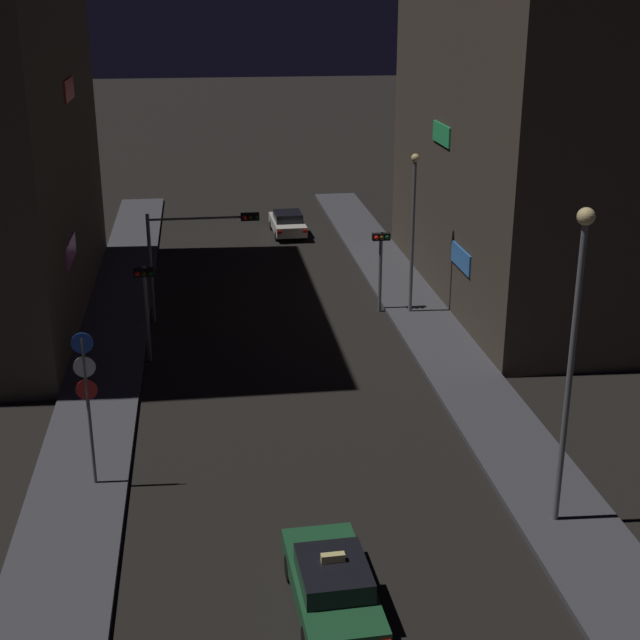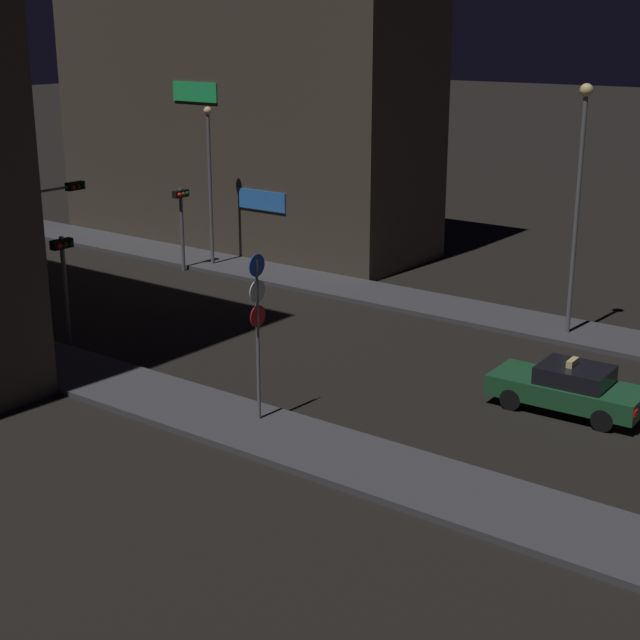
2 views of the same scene
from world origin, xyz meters
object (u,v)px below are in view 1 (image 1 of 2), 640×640
Objects in this scene: sign_pole_left at (87,393)px; traffic_light_left_kerb at (146,294)px; traffic_light_overhead at (195,242)px; far_car at (288,223)px; taxi at (332,585)px; traffic_light_right_kerb at (381,255)px; street_lamp_far_block at (413,221)px; street_lamp_near_block at (574,333)px.

traffic_light_left_kerb is at bearing 83.01° from sign_pole_left.
traffic_light_left_kerb is (-1.95, -4.56, -0.80)m from traffic_light_overhead.
traffic_light_overhead is (-5.50, -14.47, 2.87)m from far_car.
taxi is 21.24m from traffic_light_overhead.
traffic_light_right_kerb is 0.53× the size of street_lamp_far_block.
street_lamp_far_block reaches higher than traffic_light_left_kerb.
street_lamp_near_block reaches higher than sign_pole_left.
traffic_light_right_kerb reaches higher than taxi.
sign_pole_left reaches higher than traffic_light_right_kerb.
street_lamp_near_block is 1.22× the size of street_lamp_far_block.
street_lamp_near_block reaches higher than traffic_light_left_kerb.
taxi is 0.92× the size of traffic_light_overhead.
sign_pole_left is at bearing -96.99° from traffic_light_left_kerb.
sign_pole_left is (-8.64, -28.75, 2.35)m from far_car.
traffic_light_right_kerb is 2.17m from street_lamp_far_block.
street_lamp_far_block reaches higher than taxi.
street_lamp_near_block is at bearing -61.90° from traffic_light_overhead.
taxi is at bearing -108.04° from street_lamp_far_block.
traffic_light_right_kerb is at bearing 94.24° from street_lamp_near_block.
taxi is 0.52× the size of street_lamp_near_block.
street_lamp_near_block is (1.33, -17.98, 2.95)m from traffic_light_right_kerb.
street_lamp_far_block is (9.56, -0.59, 0.76)m from traffic_light_overhead.
street_lamp_far_block is (12.70, 13.69, 1.28)m from sign_pole_left.
traffic_light_left_kerb reaches higher than far_car.
traffic_light_left_kerb is at bearing -155.97° from traffic_light_right_kerb.
far_car is 0.51× the size of street_lamp_near_block.
taxi is at bearing -47.02° from sign_pole_left.
street_lamp_near_block is (4.10, -32.46, 4.92)m from far_car.
taxi is 1.19× the size of traffic_light_right_kerb.
traffic_light_overhead is at bearing 118.10° from street_lamp_near_block.
far_car is at bearing 85.89° from taxi.
sign_pole_left reaches higher than far_car.
taxi is at bearing -94.11° from far_car.
street_lamp_far_block is at bearing 71.96° from taxi.
traffic_light_left_kerb is (-7.45, -19.03, 2.07)m from far_car.
traffic_light_overhead is at bearing 176.46° from street_lamp_far_block.
far_car is at bearing 69.18° from traffic_light_overhead.
traffic_light_overhead reaches higher than far_car.
far_car is 1.19× the size of traffic_light_right_kerb.
traffic_light_overhead is at bearing 179.98° from traffic_light_right_kerb.
taxi is 0.63× the size of street_lamp_far_block.
traffic_light_left_kerb is 9.80m from sign_pole_left.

